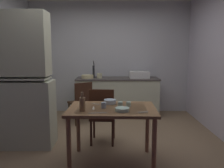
% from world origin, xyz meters
% --- Properties ---
extents(ground_plane, '(4.87, 4.87, 0.00)m').
position_xyz_m(ground_plane, '(0.00, 0.00, 0.00)').
color(ground_plane, '#876E53').
extents(wall_back, '(3.89, 0.10, 2.63)m').
position_xyz_m(wall_back, '(0.00, 1.99, 1.31)').
color(wall_back, silver).
rests_on(wall_back, ground).
extents(hutch_cabinet, '(1.01, 0.45, 2.07)m').
position_xyz_m(hutch_cabinet, '(-1.37, -0.15, 0.97)').
color(hutch_cabinet, beige).
rests_on(hutch_cabinet, ground).
extents(counter_cabinet, '(1.88, 0.64, 0.87)m').
position_xyz_m(counter_cabinet, '(0.18, 1.62, 0.44)').
color(counter_cabinet, beige).
rests_on(counter_cabinet, ground).
extents(sink_basin, '(0.44, 0.34, 0.15)m').
position_xyz_m(sink_basin, '(0.68, 1.62, 0.95)').
color(sink_basin, white).
rests_on(sink_basin, counter_cabinet).
extents(hand_pump, '(0.05, 0.27, 0.39)m').
position_xyz_m(hand_pump, '(-0.37, 1.66, 1.04)').
color(hand_pump, '#232328').
rests_on(hand_pump, counter_cabinet).
extents(mixing_bowl_counter, '(0.27, 0.27, 0.07)m').
position_xyz_m(mixing_bowl_counter, '(-0.51, 1.57, 0.91)').
color(mixing_bowl_counter, beige).
rests_on(mixing_bowl_counter, counter_cabinet).
extents(stoneware_crock, '(0.12, 0.12, 0.11)m').
position_xyz_m(stoneware_crock, '(-0.23, 1.58, 0.92)').
color(stoneware_crock, beige).
rests_on(stoneware_crock, counter_cabinet).
extents(dining_table, '(1.16, 0.80, 0.75)m').
position_xyz_m(dining_table, '(0.05, -0.70, 0.65)').
color(dining_table, olive).
rests_on(dining_table, ground).
extents(chair_far_side, '(0.42, 0.42, 0.91)m').
position_xyz_m(chair_far_side, '(-0.10, -0.09, 0.48)').
color(chair_far_side, '#3D2119').
rests_on(chair_far_side, ground).
extents(chair_by_counter, '(0.55, 0.55, 0.86)m').
position_xyz_m(chair_by_counter, '(-0.58, 0.97, 0.46)').
color(chair_by_counter, '#3B2514').
rests_on(chair_by_counter, ground).
extents(serving_bowl_wide, '(0.18, 0.18, 0.04)m').
position_xyz_m(serving_bowl_wide, '(0.18, -0.87, 0.77)').
color(serving_bowl_wide, '#ADD1C1').
rests_on(serving_bowl_wide, dining_table).
extents(soup_bowl_small, '(0.17, 0.17, 0.06)m').
position_xyz_m(soup_bowl_small, '(0.02, -0.46, 0.78)').
color(soup_bowl_small, '#9EB2C6').
rests_on(soup_bowl_small, dining_table).
extents(mug_tall, '(0.06, 0.06, 0.07)m').
position_xyz_m(mug_tall, '(0.27, -0.64, 0.79)').
color(mug_tall, '#ADD1C1').
rests_on(mug_tall, dining_table).
extents(teacup_cream, '(0.06, 0.06, 0.08)m').
position_xyz_m(teacup_cream, '(-0.06, -0.71, 0.79)').
color(teacup_cream, '#9EB2C6').
rests_on(teacup_cream, dining_table).
extents(mug_dark, '(0.07, 0.07, 0.07)m').
position_xyz_m(mug_dark, '(0.16, -0.65, 0.79)').
color(mug_dark, '#ADD1C1').
rests_on(mug_dark, dining_table).
extents(glass_bottle, '(0.07, 0.07, 0.24)m').
position_xyz_m(glass_bottle, '(-0.31, -0.85, 0.85)').
color(glass_bottle, olive).
rests_on(glass_bottle, dining_table).
extents(table_knife, '(0.21, 0.05, 0.00)m').
position_xyz_m(table_knife, '(-0.11, -0.96, 0.76)').
color(table_knife, silver).
rests_on(table_knife, dining_table).
extents(teaspoon_near_bowl, '(0.12, 0.10, 0.00)m').
position_xyz_m(teaspoon_near_bowl, '(-0.17, -0.51, 0.76)').
color(teaspoon_near_bowl, beige).
rests_on(teaspoon_near_bowl, dining_table).
extents(teaspoon_by_cup, '(0.13, 0.06, 0.00)m').
position_xyz_m(teaspoon_by_cup, '(0.43, -0.92, 0.76)').
color(teaspoon_by_cup, beige).
rests_on(teaspoon_by_cup, dining_table).
extents(serving_spoon, '(0.03, 0.15, 0.00)m').
position_xyz_m(serving_spoon, '(-0.18, -0.74, 0.76)').
color(serving_spoon, beige).
rests_on(serving_spoon, dining_table).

